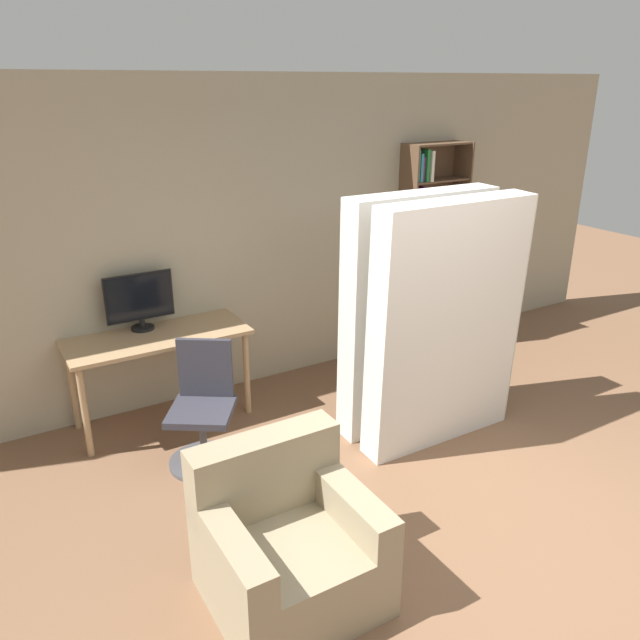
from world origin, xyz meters
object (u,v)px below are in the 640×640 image
Objects in this scene: office_chair at (204,416)px; bookshelf at (423,252)px; armchair at (286,544)px; mattress_near at (447,326)px; monitor at (140,299)px; mattress_far at (416,312)px.

office_chair is 2.95m from bookshelf.
bookshelf is 3.74m from armchair.
mattress_near is 2.21× the size of armchair.
mattress_near is at bearing -20.81° from office_chair.
monitor is 0.29× the size of mattress_near.
monitor is 0.29× the size of mattress_far.
mattress_far is 2.21m from armchair.
office_chair is 1.81m from mattress_far.
monitor is at bearing 98.86° from office_chair.
monitor is at bearing 91.36° from armchair.
mattress_far is at bearing -131.26° from bookshelf.
mattress_far is 2.21× the size of armchair.
bookshelf is 1.10× the size of mattress_near.
armchair is at bearing -140.22° from bookshelf.
office_chair is at bearing -81.14° from monitor.
armchair is at bearing -88.64° from monitor.
mattress_far is at bearing 33.06° from armchair.
mattress_near is at bearing -90.00° from mattress_far.
mattress_far reaches higher than armchair.
mattress_far is at bearing -9.57° from office_chair.
mattress_far is (0.00, 0.36, -0.00)m from mattress_near.
bookshelf is at bearing 18.40° from office_chair.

